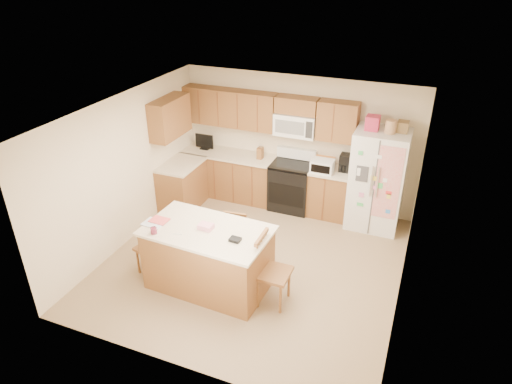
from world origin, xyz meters
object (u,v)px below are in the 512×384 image
at_px(windsor_chair_left, 152,247).
at_px(windsor_chair_right, 272,272).
at_px(refrigerator, 377,179).
at_px(island, 209,258).
at_px(stove, 291,185).
at_px(windsor_chair_back, 238,235).

height_order(windsor_chair_left, windsor_chair_right, windsor_chair_right).
bearing_deg(windsor_chair_right, windsor_chair_left, -178.66).
height_order(refrigerator, windsor_chair_right, refrigerator).
bearing_deg(island, refrigerator, 53.13).
bearing_deg(island, windsor_chair_right, 0.24).
height_order(stove, windsor_chair_back, stove).
height_order(stove, refrigerator, refrigerator).
distance_m(island, windsor_chair_left, 0.93).
distance_m(stove, windsor_chair_left, 3.04).
relative_size(windsor_chair_back, windsor_chair_right, 0.85).
xyz_separation_m(refrigerator, windsor_chair_back, (-1.85, -1.83, -0.49)).
height_order(stove, island, stove).
bearing_deg(island, stove, 81.55).
height_order(windsor_chair_left, windsor_chair_back, windsor_chair_left).
bearing_deg(windsor_chair_left, island, 2.49).
xyz_separation_m(refrigerator, island, (-1.97, -2.63, -0.43)).
bearing_deg(windsor_chair_right, island, -179.76).
xyz_separation_m(windsor_chair_left, windsor_chair_right, (1.91, 0.04, 0.05)).
distance_m(stove, island, 2.72).
relative_size(windsor_chair_left, windsor_chair_right, 0.89).
relative_size(windsor_chair_left, windsor_chair_back, 1.05).
bearing_deg(windsor_chair_left, windsor_chair_right, 1.34).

